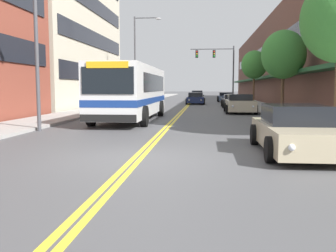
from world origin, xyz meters
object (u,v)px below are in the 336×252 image
Objects in this scene: car_beige_parked_right_foreground at (296,131)px; street_lamp_left_far at (139,53)px; car_slate_blue_parked_right_mid at (226,97)px; fire_hydrant at (303,118)px; car_silver_parked_left_mid at (152,98)px; street_lamp_left_near at (41,8)px; traffic_signal_mast at (219,63)px; car_champagne_parked_right_far at (240,104)px; street_tree_right_far at (254,65)px; street_tree_right_mid at (284,55)px; car_navy_moving_second at (196,99)px; car_charcoal_parked_left_near at (136,101)px; car_white_moving_lead at (197,95)px; car_dark_grey_parked_right_end at (233,101)px; city_bus at (132,90)px.

car_beige_parked_right_foreground is 28.65m from street_lamp_left_far.
fire_hydrant is at bearing -87.29° from car_slate_blue_parked_right_mid.
street_lamp_left_near reaches higher than car_silver_parked_left_mid.
traffic_signal_mast is 7.94× the size of fire_hydrant.
car_champagne_parked_right_far is 0.85× the size of street_tree_right_far.
street_lamp_left_far is at bearing 133.60° from street_tree_right_mid.
car_beige_parked_right_foreground is 31.48m from car_navy_moving_second.
street_tree_right_mid is at bearing -44.86° from car_champagne_parked_right_far.
car_navy_moving_second is 0.91× the size of street_tree_right_far.
car_charcoal_parked_left_near is 6.67m from street_lamp_left_far.
car_charcoal_parked_left_near is 0.82× the size of street_tree_right_far.
car_slate_blue_parked_right_mid is 0.52× the size of street_lamp_left_near.
street_lamp_left_far is at bearing -104.83° from car_white_moving_lead.
car_charcoal_parked_left_near reaches higher than car_navy_moving_second.
car_beige_parked_right_foreground is at bearing -99.73° from street_tree_right_mid.
car_charcoal_parked_left_near is 0.92× the size of car_dark_grey_parked_right_end.
traffic_signal_mast is at bearing 27.22° from car_silver_parked_left_mid.
car_charcoal_parked_left_near is 10.60m from car_navy_moving_second.
street_tree_right_far is at bearing -23.39° from car_silver_parked_left_mid.
city_bus reaches higher than car_dark_grey_parked_right_end.
car_champagne_parked_right_far is at bearing 53.11° from street_lamp_left_near.
car_white_moving_lead is at bearing 100.78° from street_tree_right_mid.
car_white_moving_lead reaches higher than car_navy_moving_second.
city_bus is 9.43m from car_champagne_parked_right_far.
city_bus is 1.98× the size of street_tree_right_mid.
car_beige_parked_right_foreground is 1.01× the size of car_navy_moving_second.
car_silver_parked_left_mid is at bearing 168.01° from car_navy_moving_second.
car_slate_blue_parked_right_mid is 13.29m from car_dark_grey_parked_right_end.
car_navy_moving_second is 7.24m from traffic_signal_mast.
street_lamp_left_near reaches higher than car_slate_blue_parked_right_mid.
car_champagne_parked_right_far is at bearing -90.44° from car_dark_grey_parked_right_end.
car_silver_parked_left_mid is 28.26m from street_lamp_left_near.
traffic_signal_mast is (7.76, 14.48, 4.25)m from car_charcoal_parked_left_near.
car_dark_grey_parked_right_end is 19.54m from fire_hydrant.
city_bus is 2.21× the size of car_silver_parked_left_mid.
traffic_signal_mast is at bearing 61.81° from car_charcoal_parked_left_near.
street_tree_right_far is (11.04, -4.78, 3.44)m from car_silver_parked_left_mid.
car_charcoal_parked_left_near is 23.58m from car_beige_parked_right_foreground.
car_beige_parked_right_foreground is at bearing -90.10° from car_slate_blue_parked_right_mid.
street_lamp_left_near is at bearing -92.35° from car_charcoal_parked_left_near.
car_champagne_parked_right_far is at bearing 90.15° from car_beige_parked_right_foreground.
traffic_signal_mast reaches higher than car_white_moving_lead.
street_tree_right_far reaches higher than car_champagne_parked_right_far.
street_tree_right_far is (11.64, 23.12, -1.02)m from street_lamp_left_near.
car_charcoal_parked_left_near reaches higher than car_white_moving_lead.
street_lamp_left_near reaches higher than fire_hydrant.
street_lamp_left_near is 1.61× the size of street_tree_right_mid.
car_dark_grey_parked_right_end is 10.53m from street_lamp_left_far.
car_slate_blue_parked_right_mid is at bearing 89.80° from car_dark_grey_parked_right_end.
car_slate_blue_parked_right_mid is 0.96× the size of car_white_moving_lead.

